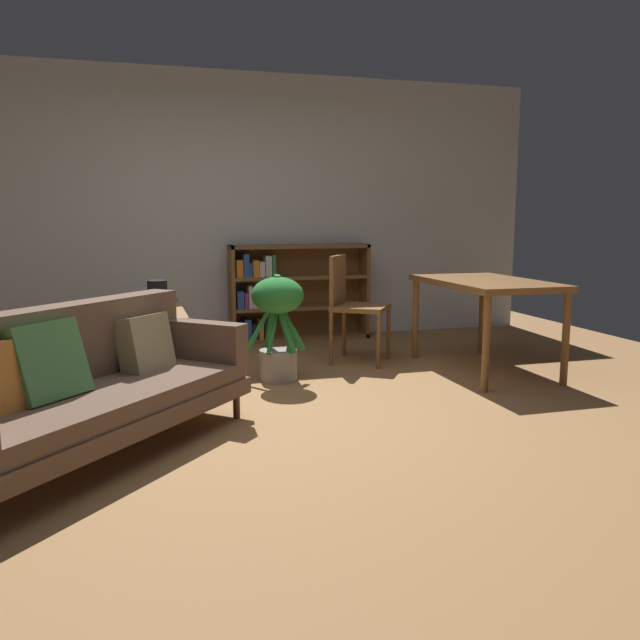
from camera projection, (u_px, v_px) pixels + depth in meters
The scene contains 10 objects.
ground_plane at pixel (277, 412), 4.27m from camera, with size 8.16×8.16×0.00m, color #9E7042.
back_wall_panel at pixel (219, 209), 6.63m from camera, with size 6.80×0.10×2.70m, color silver.
fabric_couch at pixel (80, 383), 3.46m from camera, with size 1.84×1.92×0.79m.
media_console at pixel (157, 345), 5.06m from camera, with size 0.42×1.15×0.56m.
open_laptop at pixel (147, 305), 5.08m from camera, with size 0.45×0.35×0.08m.
desk_speaker at pixel (158, 296), 4.81m from camera, with size 0.14×0.14×0.24m.
potted_floor_plant at pixel (278, 318), 5.03m from camera, with size 0.47×0.44×0.83m.
dining_table at pixel (485, 289), 5.33m from camera, with size 0.77×1.33×0.76m.
dining_chair_near at pixel (352, 301), 5.69m from camera, with size 0.63×0.62×0.94m.
bookshelf at pixel (289, 293), 6.79m from camera, with size 1.45×0.30×0.98m.
Camera 1 is at (-0.87, -4.05, 1.25)m, focal length 36.66 mm.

